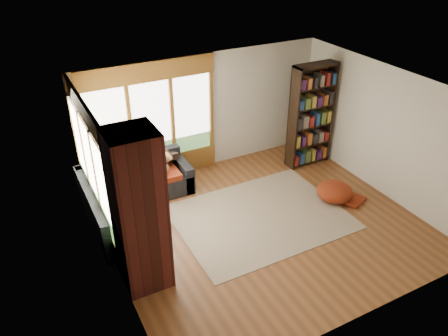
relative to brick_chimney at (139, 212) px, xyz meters
name	(u,v)px	position (x,y,z in m)	size (l,w,h in m)	color
floor	(263,224)	(2.40, 0.35, -1.30)	(5.50, 5.50, 0.00)	brown
ceiling	(271,92)	(2.40, 0.35, 1.30)	(5.50, 5.50, 0.00)	white
wall_back	(204,113)	(2.40, 2.85, 0.00)	(5.50, 0.04, 2.60)	silver
wall_front	(371,249)	(2.40, -2.15, 0.00)	(5.50, 0.04, 2.60)	silver
wall_left	(109,206)	(-0.35, 0.35, 0.00)	(0.04, 5.00, 2.60)	silver
wall_right	(384,132)	(5.15, 0.35, 0.00)	(0.04, 5.00, 2.60)	silver
windows_back	(152,122)	(1.20, 2.82, 0.05)	(2.82, 0.10, 1.90)	#8E5E24
windows_left	(91,167)	(-0.32, 1.55, 0.05)	(0.10, 2.62, 1.90)	#8E5E24
roller_blind	(79,126)	(-0.29, 2.38, 0.45)	(0.03, 0.72, 0.90)	#679756
brick_chimney	(139,212)	(0.00, 0.00, 0.00)	(0.70, 0.70, 2.60)	#471914
sectional_sofa	(133,193)	(0.45, 2.05, -1.00)	(2.20, 2.20, 0.80)	black
area_rug	(260,217)	(2.46, 0.56, -1.29)	(3.16, 2.41, 0.01)	beige
bookshelf	(311,116)	(4.54, 1.88, -0.13)	(1.00, 0.33, 2.34)	black
pouf	(335,191)	(4.10, 0.37, -1.10)	(0.71, 0.71, 0.38)	maroon
dog_tan	(152,165)	(0.89, 2.09, -0.52)	(0.93, 0.62, 0.48)	brown
dog_brindle	(144,190)	(0.47, 1.34, -0.53)	(0.67, 0.93, 0.47)	black
throw_pillows	(130,168)	(0.48, 2.20, -0.52)	(1.98, 1.68, 0.45)	black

